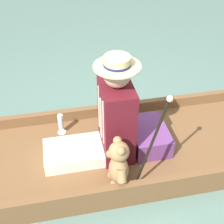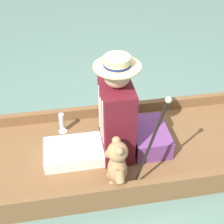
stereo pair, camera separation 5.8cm
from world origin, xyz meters
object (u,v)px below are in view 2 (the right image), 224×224
Objects in this scene: seated_person at (108,122)px; teddy_bear at (117,164)px; wine_glass at (62,122)px; walking_cane at (153,138)px.

seated_person is 0.36m from teddy_bear.
teddy_bear reaches higher than wine_glass.
seated_person is 4.52× the size of wine_glass.
teddy_bear is (-0.33, -0.02, -0.15)m from seated_person.
walking_cane is at bearing -136.20° from seated_person.
wine_glass is at bearing 57.53° from seated_person.
seated_person is at bearing -132.77° from wine_glass.
walking_cane is (-0.73, -0.62, 0.36)m from wine_glass.
wine_glass is at bearing 30.02° from teddy_bear.
walking_cane is (-0.06, -0.24, 0.28)m from teddy_bear.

